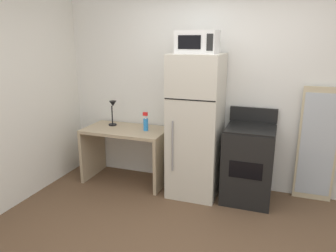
{
  "coord_description": "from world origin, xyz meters",
  "views": [
    {
      "loc": [
        0.71,
        -2.4,
        1.93
      ],
      "look_at": [
        -0.52,
        1.1,
        0.91
      ],
      "focal_mm": 34.18,
      "sensor_mm": 36.0,
      "label": 1
    }
  ],
  "objects": [
    {
      "name": "oven_range",
      "position": [
        0.43,
        1.33,
        0.47
      ],
      "size": [
        0.58,
        0.61,
        1.1
      ],
      "color": "black",
      "rests_on": "ground"
    },
    {
      "name": "refrigerator",
      "position": [
        -0.23,
        1.31,
        0.88
      ],
      "size": [
        0.6,
        0.67,
        1.76
      ],
      "color": "beige",
      "rests_on": "ground"
    },
    {
      "name": "leaning_mirror",
      "position": [
        1.19,
        1.59,
        0.7
      ],
      "size": [
        0.44,
        0.03,
        1.4
      ],
      "color": "#C6B793",
      "rests_on": "ground"
    },
    {
      "name": "microwave",
      "position": [
        -0.23,
        1.29,
        1.89
      ],
      "size": [
        0.46,
        0.35,
        0.26
      ],
      "color": "silver",
      "rests_on": "refrigerator"
    },
    {
      "name": "desk",
      "position": [
        -1.21,
        1.32,
        0.52
      ],
      "size": [
        1.11,
        0.62,
        0.75
      ],
      "color": "tan",
      "rests_on": "ground"
    },
    {
      "name": "wall_back_white",
      "position": [
        0.0,
        1.7,
        1.3
      ],
      "size": [
        5.0,
        0.1,
        2.6
      ],
      "primitive_type": "cube",
      "color": "white",
      "rests_on": "ground"
    },
    {
      "name": "spray_bottle",
      "position": [
        -0.92,
        1.33,
        0.85
      ],
      "size": [
        0.06,
        0.06,
        0.25
      ],
      "color": "#2D8CEA",
      "rests_on": "desk"
    },
    {
      "name": "desk_lamp",
      "position": [
        -1.44,
        1.41,
        0.99
      ],
      "size": [
        0.14,
        0.12,
        0.35
      ],
      "color": "black",
      "rests_on": "desk"
    }
  ]
}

